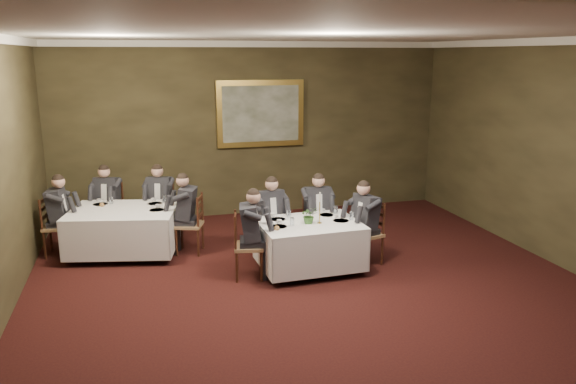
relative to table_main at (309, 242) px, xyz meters
name	(u,v)px	position (x,y,z in m)	size (l,w,h in m)	color
ground	(335,316)	(-0.15, -1.58, -0.45)	(10.00, 10.00, 0.00)	black
ceiling	(341,31)	(-0.15, -1.58, 3.05)	(8.00, 10.00, 0.10)	silver
back_wall	(253,130)	(-0.15, 3.42, 1.30)	(8.00, 0.10, 3.50)	#2D2616
crown_molding	(341,37)	(-0.15, -1.58, 2.99)	(8.00, 10.00, 0.12)	white
table_main	(309,242)	(0.00, 0.00, 0.00)	(1.57, 1.22, 0.67)	#32180E
table_second	(124,228)	(-2.75, 1.52, 0.00)	(1.96, 1.65, 0.67)	#32180E
chair_main_backleft	(270,239)	(-0.44, 0.76, -0.17)	(0.51, 0.49, 1.00)	#98764D
diner_main_backleft	(270,226)	(-0.44, 0.75, 0.06)	(0.48, 0.54, 1.35)	black
chair_main_backright	(317,235)	(0.38, 0.80, -0.17)	(0.47, 0.45, 1.00)	#98764D
diner_main_backright	(317,222)	(0.38, 0.78, 0.06)	(0.44, 0.51, 1.35)	black
chair_main_endleft	(248,259)	(-0.96, -0.03, -0.17)	(0.49, 0.51, 1.00)	#98764D
diner_main_endleft	(249,245)	(-0.95, -0.04, 0.06)	(0.55, 0.48, 1.35)	black
chair_main_endright	(366,246)	(0.96, 0.04, -0.17)	(0.53, 0.54, 1.00)	#98764D
diner_main_endright	(366,233)	(0.95, 0.04, 0.06)	(0.57, 0.52, 1.35)	black
chair_sec_backleft	(110,222)	(-3.01, 2.48, -0.17)	(0.57, 0.56, 1.00)	#98764D
diner_sec_backleft	(109,210)	(-3.01, 2.47, 0.06)	(0.55, 0.60, 1.35)	black
chair_sec_backright	(162,221)	(-2.11, 2.28, -0.17)	(0.55, 0.54, 1.00)	#98764D
diner_sec_backright	(161,210)	(-2.11, 2.27, 0.06)	(0.53, 0.58, 1.35)	black
chair_sec_endright	(190,236)	(-1.68, 1.28, -0.17)	(0.54, 0.55, 1.00)	#98764D
diner_sec_endright	(189,223)	(-1.70, 1.29, 0.06)	(0.58, 0.53, 1.35)	black
chair_sec_endleft	(58,238)	(-3.81, 1.75, -0.17)	(0.47, 0.49, 1.00)	#98764D
diner_sec_endleft	(57,225)	(-3.80, 1.74, 0.06)	(0.53, 0.46, 1.35)	black
centerpiece	(309,214)	(-0.01, -0.03, 0.45)	(0.25, 0.21, 0.28)	#2D5926
candlestick	(320,212)	(0.14, -0.07, 0.50)	(0.07, 0.07, 0.49)	#B99438
place_setting_table_main	(281,216)	(-0.37, 0.33, 0.35)	(0.33, 0.32, 0.14)	white
place_setting_table_second	(103,202)	(-3.07, 1.99, 0.35)	(0.33, 0.31, 0.14)	white
painting	(261,114)	(0.00, 3.35, 1.63)	(1.79, 0.09, 1.34)	gold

